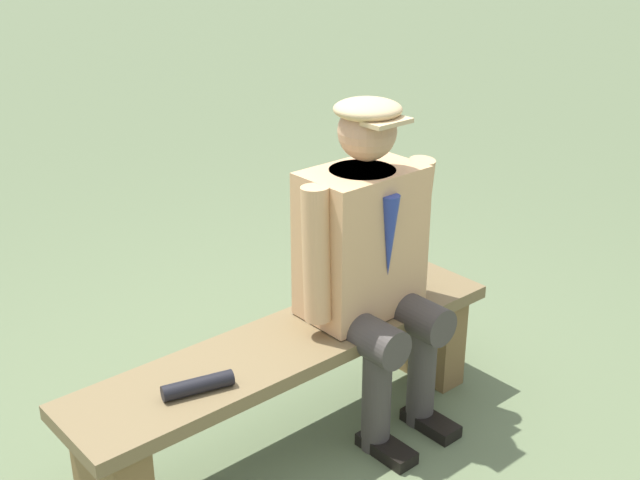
{
  "coord_description": "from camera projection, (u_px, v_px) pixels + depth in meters",
  "views": [
    {
      "loc": [
        1.6,
        2.01,
        1.94
      ],
      "look_at": [
        -0.13,
        0.0,
        0.8
      ],
      "focal_mm": 45.57,
      "sensor_mm": 36.0,
      "label": 1
    }
  ],
  "objects": [
    {
      "name": "ground_plane",
      "position": [
        294.0,
        441.0,
        3.12
      ],
      "size": [
        30.0,
        30.0,
        0.0
      ],
      "primitive_type": "plane",
      "color": "#5B6B48"
    },
    {
      "name": "rolled_magazine",
      "position": [
        198.0,
        385.0,
        2.61
      ],
      "size": [
        0.24,
        0.11,
        0.05
      ],
      "primitive_type": "cylinder",
      "rotation": [
        0.0,
        1.57,
        -0.27
      ],
      "color": "black",
      "rests_on": "bench"
    },
    {
      "name": "bench",
      "position": [
        292.0,
        371.0,
        3.0
      ],
      "size": [
        1.74,
        0.39,
        0.45
      ],
      "color": "brown",
      "rests_on": "ground"
    },
    {
      "name": "seated_man",
      "position": [
        369.0,
        255.0,
        3.01
      ],
      "size": [
        0.61,
        0.55,
        1.29
      ],
      "color": "tan",
      "rests_on": "ground"
    }
  ]
}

